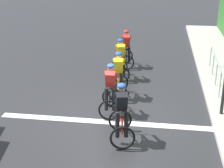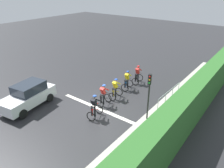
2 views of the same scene
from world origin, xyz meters
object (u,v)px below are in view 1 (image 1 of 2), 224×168
at_px(cyclist_mid, 118,76).
at_px(pedestrian_railing_kerbside, 215,64).
at_px(cyclist_lead, 126,50).
at_px(cyclist_trailing, 121,114).
at_px(cyclist_fourth, 111,91).
at_px(cyclist_second, 121,60).

bearing_deg(cyclist_mid, pedestrian_railing_kerbside, 29.10).
distance_m(cyclist_lead, cyclist_trailing, 6.45).
distance_m(cyclist_mid, cyclist_fourth, 1.37).
bearing_deg(pedestrian_railing_kerbside, cyclist_trailing, -122.15).
xyz_separation_m(cyclist_second, pedestrian_railing_kerbside, (3.73, 0.11, -0.01)).
height_order(cyclist_mid, pedestrian_railing_kerbside, cyclist_mid).
xyz_separation_m(cyclist_lead, cyclist_mid, (0.10, -3.46, 0.00)).
distance_m(cyclist_fourth, cyclist_trailing, 1.69).
bearing_deg(cyclist_fourth, cyclist_trailing, -71.35).
bearing_deg(cyclist_second, cyclist_fourth, -88.68).
xyz_separation_m(cyclist_lead, cyclist_fourth, (0.02, -4.83, 0.00)).
distance_m(cyclist_lead, cyclist_mid, 3.47).
xyz_separation_m(cyclist_lead, cyclist_trailing, (0.56, -6.43, 0.00)).
distance_m(cyclist_second, cyclist_trailing, 4.88).
height_order(cyclist_second, cyclist_trailing, same).
bearing_deg(cyclist_trailing, pedestrian_railing_kerbside, 57.85).
distance_m(cyclist_lead, cyclist_second, 1.59).
distance_m(cyclist_mid, cyclist_trailing, 3.00).
bearing_deg(pedestrian_railing_kerbside, cyclist_fourth, -137.45).
height_order(cyclist_lead, cyclist_second, same).
distance_m(cyclist_second, cyclist_fourth, 3.24).
relative_size(cyclist_lead, cyclist_trailing, 1.00).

